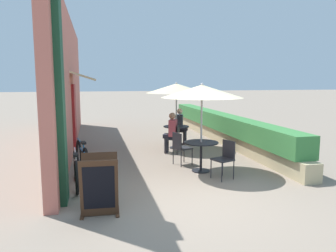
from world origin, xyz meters
The scene contains 16 objects.
ground_plane centered at (0.00, 0.00, 0.00)m, with size 120.00×120.00×0.00m, color gray.
cafe_facade_wall centered at (-2.54, 5.60, 2.09)m, with size 0.98×11.47×4.20m.
planter_hedge centered at (2.75, 5.63, 0.54)m, with size 0.60×10.47×1.01m.
patio_table_near centered at (0.74, 1.97, 0.55)m, with size 0.84×0.84×0.73m.
patio_umbrella_near centered at (0.74, 1.97, 1.96)m, with size 1.97×1.97×2.17m.
cafe_chair_near_left centered at (0.40, 2.65, 0.52)m, with size 0.52×0.52×0.87m.
cafe_chair_near_right centered at (1.08, 1.29, 0.52)m, with size 0.52×0.52×0.87m.
patio_table_mid centered at (0.84, 4.80, 0.55)m, with size 0.84×0.84×0.73m.
patio_umbrella_mid centered at (0.84, 4.80, 1.96)m, with size 1.97×1.97×2.17m.
cafe_chair_mid_left centered at (1.07, 5.52, 0.52)m, with size 0.53×0.53×0.87m.
seated_patron_mid_left centered at (1.17, 5.48, 0.69)m, with size 0.49×0.45×1.25m.
cafe_chair_mid_right centered at (0.60, 4.07, 0.52)m, with size 0.53×0.53×0.87m.
seated_patron_mid_right centered at (0.50, 4.11, 0.69)m, with size 0.49×0.45×1.25m.
bicycle_leaning centered at (-2.20, 1.42, 0.36)m, with size 0.18×1.70×0.78m.
bicycle_second centered at (-2.10, 2.56, 0.37)m, with size 0.38×1.70×0.80m.
menu_board centered at (-1.75, -0.10, 0.49)m, with size 0.66×0.66×0.99m.
Camera 1 is at (-1.81, -5.49, 2.24)m, focal length 35.00 mm.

